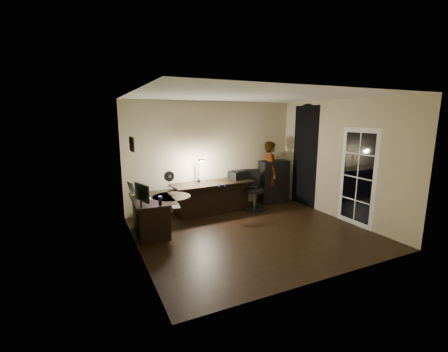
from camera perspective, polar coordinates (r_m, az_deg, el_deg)
name	(u,v)px	position (r m, az deg, el deg)	size (l,w,h in m)	color
floor	(253,233)	(6.25, 5.49, -10.68)	(4.50, 4.00, 0.01)	black
ceiling	(255,96)	(5.81, 6.00, 14.97)	(4.50, 4.00, 0.01)	silver
wall_back	(213,155)	(7.64, -2.07, 3.93)	(4.50, 0.01, 2.70)	#C0B38D
wall_front	(330,189)	(4.32, 19.59, -2.38)	(4.50, 0.01, 2.70)	#C0B38D
wall_left	(136,177)	(5.10, -16.49, -0.19)	(0.01, 4.00, 2.70)	#C0B38D
wall_right	(339,160)	(7.29, 21.10, 2.83)	(0.01, 4.00, 2.70)	#C0B38D
green_wall_overlay	(137,177)	(5.11, -16.33, -0.17)	(0.00, 4.00, 2.70)	#46572A
arched_doorway	(305,156)	(8.12, 15.14, 3.61)	(0.01, 0.90, 2.60)	black
french_door	(357,178)	(6.97, 24.08, -0.27)	(0.02, 0.92, 2.10)	white
framed_picture	(132,144)	(5.48, -17.18, 5.82)	(0.04, 0.30, 0.25)	black
desk_left	(153,216)	(6.23, -13.35, -7.39)	(0.78, 1.26, 0.73)	black
desk_right	(213,197)	(7.36, -2.10, -4.09)	(2.01, 0.70, 0.75)	black
cabinet	(274,182)	(8.28, 9.42, -1.07)	(0.77, 0.39, 1.16)	black
laptop_stand	(140,194)	(6.35, -15.77, -3.38)	(0.23, 0.19, 0.10)	silver
laptop	(139,187)	(6.31, -15.85, -1.99)	(0.33, 0.31, 0.22)	silver
monitor	(141,200)	(5.52, -15.54, -4.35)	(0.10, 0.48, 0.32)	black
mouse	(150,199)	(6.09, -13.95, -4.19)	(0.06, 0.10, 0.04)	silver
phone	(177,201)	(5.90, -9.03, -4.66)	(0.06, 0.12, 0.01)	black
pen	(170,196)	(6.27, -10.26, -3.73)	(0.01, 0.15, 0.01)	black
speaker	(160,201)	(5.64, -12.06, -4.63)	(0.07, 0.07, 0.17)	black
notepad	(176,207)	(5.50, -9.12, -5.81)	(0.14, 0.19, 0.01)	silver
desk_fan	(169,179)	(6.87, -10.41, -0.57)	(0.24, 0.13, 0.37)	black
headphones	(222,185)	(6.81, -0.33, -1.71)	(0.17, 0.07, 0.08)	navy
printer	(239,174)	(7.70, 2.96, 0.29)	(0.49, 0.38, 0.22)	black
desk_lamp	(199,169)	(7.26, -4.87, 1.24)	(0.15, 0.28, 0.62)	black
office_chair	(254,190)	(7.56, 5.79, -2.73)	(0.56, 0.56, 1.01)	black
person	(270,172)	(8.21, 8.85, 0.69)	(0.60, 0.40, 1.68)	#D8A88C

